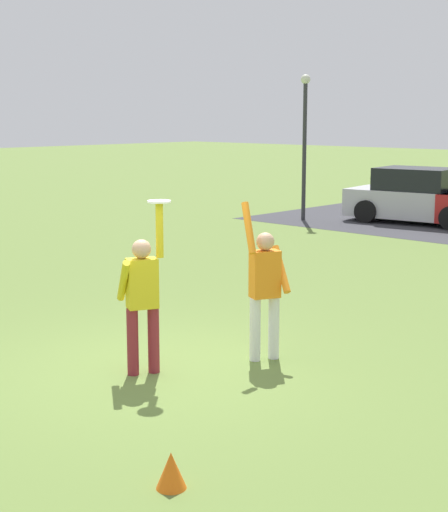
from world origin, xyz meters
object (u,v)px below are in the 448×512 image
(lamppost_by_lot, at_px, (305,133))
(person_catcher, at_px, (142,295))
(field_cone_orange, at_px, (171,470))
(frisbee_disc, at_px, (159,201))
(parked_car_silver, at_px, (419,198))
(person_defender, at_px, (265,285))

(lamppost_by_lot, bearing_deg, person_catcher, -60.14)
(field_cone_orange, bearing_deg, frisbee_disc, 139.21)
(frisbee_disc, bearing_deg, lamppost_by_lot, 120.60)
(frisbee_disc, distance_m, parked_car_silver, 14.99)
(person_defender, distance_m, field_cone_orange, 3.75)
(frisbee_disc, xyz_separation_m, parked_car_silver, (-4.53, 14.22, -1.37))
(person_defender, height_order, lamppost_by_lot, lamppost_by_lot)
(lamppost_by_lot, bearing_deg, field_cone_orange, -56.15)
(parked_car_silver, relative_size, field_cone_orange, 13.46)
(lamppost_by_lot, height_order, field_cone_orange, lamppost_by_lot)
(person_catcher, relative_size, parked_car_silver, 0.48)
(field_cone_orange, bearing_deg, person_defender, 117.97)
(person_defender, relative_size, field_cone_orange, 6.39)
(person_catcher, bearing_deg, frisbee_disc, -0.00)
(frisbee_disc, xyz_separation_m, lamppost_by_lot, (-7.33, 12.39, 0.49))
(field_cone_orange, bearing_deg, lamppost_by_lot, 123.85)
(frisbee_disc, distance_m, field_cone_orange, 3.63)
(lamppost_by_lot, bearing_deg, frisbee_disc, -59.40)
(lamppost_by_lot, distance_m, field_cone_orange, 17.50)
(frisbee_disc, height_order, field_cone_orange, frisbee_disc)
(parked_car_silver, bearing_deg, person_catcher, -80.75)
(person_defender, height_order, field_cone_orange, person_defender)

